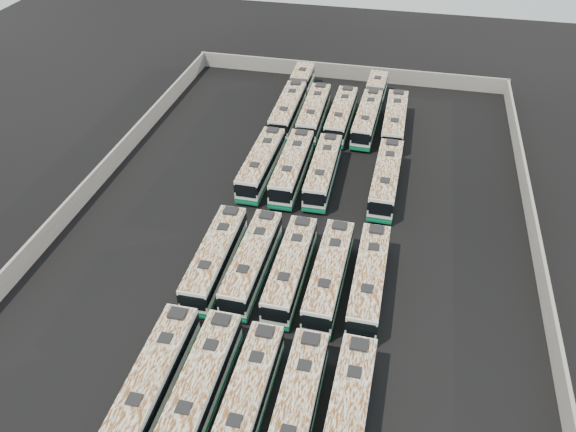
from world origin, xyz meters
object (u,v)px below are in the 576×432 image
object	(u,v)px
bus_back_far_left	(293,99)
bus_back_center	(341,116)
bus_front_far_left	(154,380)
bus_midback_far_left	(261,164)
bus_midfront_far_right	(369,279)
bus_midback_left	(292,167)
bus_midfront_center	(290,269)
bus_back_left	(314,113)
bus_back_far_right	(395,121)
bus_front_left	(200,388)
bus_midback_center	(323,171)
bus_midfront_right	(329,275)
bus_midback_far_right	(386,178)
bus_midfront_far_left	(215,257)
bus_front_center	(247,400)
bus_midfront_left	(252,261)
bus_front_far_right	(347,417)
bus_front_right	(296,410)
bus_back_right	(370,108)

from	to	relation	value
bus_back_far_left	bus_back_center	distance (m)	7.55
bus_front_far_left	bus_midback_far_left	bearing A→B (deg)	89.66
bus_midfront_far_right	bus_midback_left	xyz separation A→B (m)	(-10.06, 15.48, 0.04)
bus_midfront_center	bus_back_left	distance (m)	28.87
bus_midfront_center	bus_back_far_right	size ratio (longest dim) A/B	0.96
bus_front_left	bus_midback_center	distance (m)	29.04
bus_midfront_right	bus_midfront_far_right	bearing A→B (deg)	3.59
bus_midback_left	bus_back_far_right	xyz separation A→B (m)	(10.03, 13.12, -0.01)
bus_midfront_center	bus_midback_far_right	distance (m)	17.10
bus_midfront_center	bus_midback_left	size ratio (longest dim) A/B	0.96
bus_midfront_far_left	bus_midback_center	bearing A→B (deg)	66.25
bus_front_center	bus_back_left	world-z (taller)	bus_back_left
bus_midfront_left	bus_midback_center	world-z (taller)	bus_midback_center
bus_midfront_left	bus_midback_left	bearing A→B (deg)	90.36
bus_back_far_right	bus_midfront_center	bearing A→B (deg)	-103.57
bus_midback_far_left	bus_front_center	bearing A→B (deg)	-76.25
bus_front_far_right	bus_midfront_left	world-z (taller)	bus_front_far_right
bus_front_far_left	bus_front_left	xyz separation A→B (m)	(3.34, 0.15, -0.00)
bus_midfront_left	bus_front_left	bearing A→B (deg)	-89.23
bus_midback_left	bus_midback_center	bearing A→B (deg)	1.65
bus_midfront_left	bus_midfront_far_left	bearing A→B (deg)	-175.00
bus_front_far_right	bus_back_left	world-z (taller)	bus_back_left
bus_front_far_right	bus_midback_far_left	xyz separation A→B (m)	(-13.54, 28.73, -0.01)
bus_midfront_left	bus_midfront_right	world-z (taller)	bus_midfront_right
bus_front_right	bus_back_far_left	xyz separation A→B (m)	(-10.22, 45.14, 0.03)
bus_midback_far_right	bus_back_center	world-z (taller)	bus_midback_far_right
bus_front_center	bus_midfront_far_left	distance (m)	14.74
bus_midback_left	bus_back_right	distance (m)	17.52
bus_midback_center	bus_midback_far_right	size ratio (longest dim) A/B	0.97
bus_back_far_left	bus_back_right	bearing A→B (deg)	-1.31
bus_front_far_right	bus_midback_center	xyz separation A→B (m)	(-6.72, 28.85, -0.03)
bus_front_center	bus_midfront_right	size ratio (longest dim) A/B	0.98
bus_front_center	bus_midback_far_right	distance (m)	29.74
bus_front_right	bus_midback_left	distance (m)	29.65
bus_back_far_right	bus_front_far_right	bearing A→B (deg)	-90.38
bus_back_far_left	bus_midback_center	bearing A→B (deg)	-67.78
bus_back_right	bus_front_right	bearing A→B (deg)	-88.50
bus_midfront_left	bus_midback_far_left	world-z (taller)	bus_midback_far_left
bus_front_far_left	bus_front_left	distance (m)	3.34
bus_midback_left	bus_midback_center	world-z (taller)	bus_midback_left
bus_midback_left	bus_back_far_right	distance (m)	16.51
bus_midfront_left	bus_midback_far_right	world-z (taller)	bus_midback_far_right
bus_front_center	bus_midback_left	bearing A→B (deg)	96.87
bus_front_center	bus_midback_far_left	world-z (taller)	bus_midback_far_left
bus_back_far_left	bus_midback_left	bearing A→B (deg)	-78.70
bus_midfront_far_left	bus_midback_left	size ratio (longest dim) A/B	0.98
bus_back_far_left	bus_front_center	bearing A→B (deg)	-82.25
bus_front_far_left	bus_front_center	xyz separation A→B (m)	(6.74, -0.01, -0.05)
bus_front_right	bus_midback_center	xyz separation A→B (m)	(-3.35, 29.00, -0.00)
bus_back_far_left	bus_front_left	bearing A→B (deg)	-86.50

